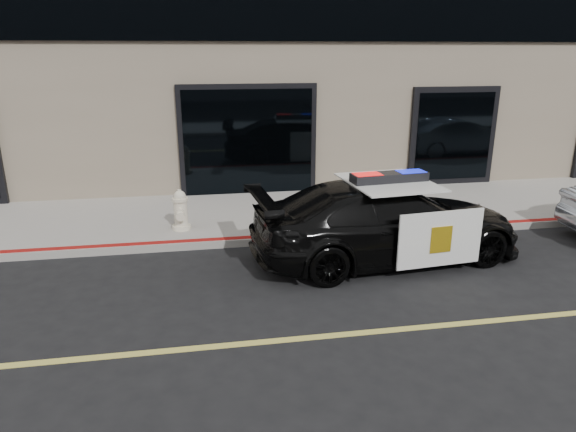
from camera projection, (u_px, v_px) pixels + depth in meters
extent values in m
plane|color=black|center=(374.00, 332.00, 6.96)|extent=(120.00, 120.00, 0.00)
cube|color=gray|center=(300.00, 212.00, 11.86)|extent=(60.00, 3.50, 0.15)
imported|color=black|center=(386.00, 221.00, 9.23)|extent=(2.95, 5.30, 1.43)
cube|color=white|center=(440.00, 239.00, 8.42)|extent=(1.52, 0.18, 0.95)
cube|color=white|center=(386.00, 205.00, 10.30)|extent=(1.52, 0.18, 0.95)
cube|color=white|center=(389.00, 182.00, 9.01)|extent=(1.59, 1.84, 0.02)
cube|color=gold|center=(441.00, 240.00, 8.39)|extent=(0.38, 0.05, 0.45)
cube|color=black|center=(389.00, 177.00, 8.98)|extent=(1.40, 0.49, 0.17)
cube|color=red|center=(367.00, 178.00, 8.87)|extent=(0.50, 0.35, 0.15)
cube|color=#0C19CC|center=(411.00, 175.00, 9.08)|extent=(0.50, 0.35, 0.15)
cylinder|color=beige|center=(182.00, 227.00, 10.51)|extent=(0.38, 0.38, 0.08)
cylinder|color=beige|center=(181.00, 213.00, 10.42)|extent=(0.27, 0.27, 0.53)
cylinder|color=beige|center=(180.00, 199.00, 10.33)|extent=(0.33, 0.33, 0.06)
sphere|color=beige|center=(180.00, 196.00, 10.31)|extent=(0.24, 0.24, 0.24)
cylinder|color=beige|center=(179.00, 191.00, 10.28)|extent=(0.07, 0.07, 0.07)
cylinder|color=beige|center=(181.00, 207.00, 10.56)|extent=(0.14, 0.13, 0.14)
cylinder|color=beige|center=(180.00, 212.00, 10.23)|extent=(0.14, 0.13, 0.14)
cylinder|color=beige|center=(180.00, 216.00, 10.22)|extent=(0.18, 0.15, 0.18)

